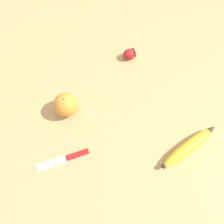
% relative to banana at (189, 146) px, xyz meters
% --- Properties ---
extents(ground_plane, '(3.00, 3.00, 0.00)m').
position_rel_banana_xyz_m(ground_plane, '(-0.10, -0.16, -0.02)').
color(ground_plane, tan).
extents(banana, '(0.14, 0.19, 0.04)m').
position_rel_banana_xyz_m(banana, '(0.00, 0.00, 0.00)').
color(banana, yellow).
rests_on(banana, ground_plane).
extents(orange, '(0.08, 0.08, 0.08)m').
position_rel_banana_xyz_m(orange, '(-0.14, -0.37, 0.02)').
color(orange, orange).
rests_on(orange, ground_plane).
extents(strawberry, '(0.05, 0.06, 0.04)m').
position_rel_banana_xyz_m(strawberry, '(-0.35, -0.15, 0.00)').
color(strawberry, red).
rests_on(strawberry, ground_plane).
extents(paring_knife, '(0.07, 0.16, 0.01)m').
position_rel_banana_xyz_m(paring_knife, '(0.02, -0.37, -0.01)').
color(paring_knife, silver).
rests_on(paring_knife, ground_plane).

